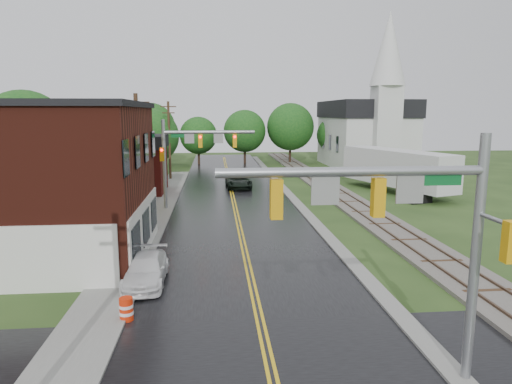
{
  "coord_description": "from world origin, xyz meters",
  "views": [
    {
      "loc": [
        -1.6,
        -9.59,
        7.73
      ],
      "look_at": [
        0.59,
        14.55,
        3.5
      ],
      "focal_mm": 32.0,
      "sensor_mm": 36.0,
      "label": 1
    }
  ],
  "objects": [
    {
      "name": "tree_left_c",
      "position": [
        -13.85,
        39.9,
        4.51
      ],
      "size": [
        6.0,
        6.0,
        7.65
      ],
      "color": "black",
      "rests_on": "ground"
    },
    {
      "name": "sidewalk_left",
      "position": [
        -6.2,
        25.0,
        0.0
      ],
      "size": [
        2.4,
        50.0,
        0.12
      ],
      "primitive_type": "cube",
      "color": "gray",
      "rests_on": "ground"
    },
    {
      "name": "brick_building",
      "position": [
        -12.48,
        15.0,
        4.15
      ],
      "size": [
        14.3,
        10.3,
        8.3
      ],
      "color": "#4A1810",
      "rests_on": "ground"
    },
    {
      "name": "railroad",
      "position": [
        10.0,
        35.0,
        0.11
      ],
      "size": [
        3.2,
        80.0,
        0.3
      ],
      "color": "#59544C",
      "rests_on": "ground"
    },
    {
      "name": "suv_dark",
      "position": [
        0.8,
        37.0,
        0.74
      ],
      "size": [
        2.66,
        5.42,
        1.48
      ],
      "primitive_type": "imported",
      "rotation": [
        0.0,
        0.0,
        0.04
      ],
      "color": "black",
      "rests_on": "ground"
    },
    {
      "name": "construction_barrel",
      "position": [
        -5.0,
        6.87,
        0.45
      ],
      "size": [
        0.59,
        0.59,
        0.9
      ],
      "primitive_type": "cylinder",
      "rotation": [
        0.0,
        0.0,
        -0.2
      ],
      "color": "red",
      "rests_on": "ground"
    },
    {
      "name": "traffic_signal_near",
      "position": [
        3.47,
        2.0,
        4.97
      ],
      "size": [
        7.34,
        0.3,
        7.2
      ],
      "color": "gray",
      "rests_on": "ground"
    },
    {
      "name": "utility_pole_c",
      "position": [
        -6.8,
        44.0,
        4.72
      ],
      "size": [
        1.8,
        0.28,
        9.0
      ],
      "color": "#382616",
      "rests_on": "ground"
    },
    {
      "name": "semi_trailer",
      "position": [
        15.93,
        32.85,
        2.45
      ],
      "size": [
        7.05,
        13.72,
        4.17
      ],
      "color": "black",
      "rests_on": "ground"
    },
    {
      "name": "utility_pole_b",
      "position": [
        -6.8,
        22.0,
        4.72
      ],
      "size": [
        1.8,
        0.28,
        9.0
      ],
      "color": "#382616",
      "rests_on": "ground"
    },
    {
      "name": "main_road",
      "position": [
        0.0,
        30.0,
        0.0
      ],
      "size": [
        10.0,
        90.0,
        0.02
      ],
      "primitive_type": "cube",
      "color": "black",
      "rests_on": "ground"
    },
    {
      "name": "yellow_house",
      "position": [
        -11.0,
        26.0,
        3.2
      ],
      "size": [
        8.0,
        7.0,
        6.4
      ],
      "primitive_type": "cube",
      "color": "tan",
      "rests_on": "ground"
    },
    {
      "name": "traffic_signal_far",
      "position": [
        -3.47,
        27.0,
        4.97
      ],
      "size": [
        7.34,
        0.43,
        7.2
      ],
      "color": "gray",
      "rests_on": "ground"
    },
    {
      "name": "tree_left_e",
      "position": [
        -8.85,
        45.9,
        4.81
      ],
      "size": [
        6.4,
        6.4,
        8.16
      ],
      "color": "black",
      "rests_on": "ground"
    },
    {
      "name": "tree_left_b",
      "position": [
        -17.85,
        31.9,
        5.72
      ],
      "size": [
        7.6,
        7.6,
        9.69
      ],
      "color": "black",
      "rests_on": "ground"
    },
    {
      "name": "church",
      "position": [
        20.0,
        53.74,
        5.83
      ],
      "size": [
        10.4,
        18.4,
        20.0
      ],
      "color": "silver",
      "rests_on": "ground"
    },
    {
      "name": "pickup_white",
      "position": [
        -4.8,
        10.66,
        0.64
      ],
      "size": [
        1.79,
        4.39,
        1.27
      ],
      "primitive_type": "imported",
      "rotation": [
        0.0,
        0.0,
        -0.0
      ],
      "color": "silver",
      "rests_on": "ground"
    },
    {
      "name": "darkred_building",
      "position": [
        -10.0,
        35.0,
        2.2
      ],
      "size": [
        7.0,
        6.0,
        4.4
      ],
      "primitive_type": "cube",
      "color": "#3F0F0C",
      "rests_on": "ground"
    },
    {
      "name": "curb_right",
      "position": [
        5.4,
        35.0,
        0.0
      ],
      "size": [
        0.8,
        70.0,
        0.12
      ],
      "primitive_type": "cube",
      "color": "gray",
      "rests_on": "ground"
    }
  ]
}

